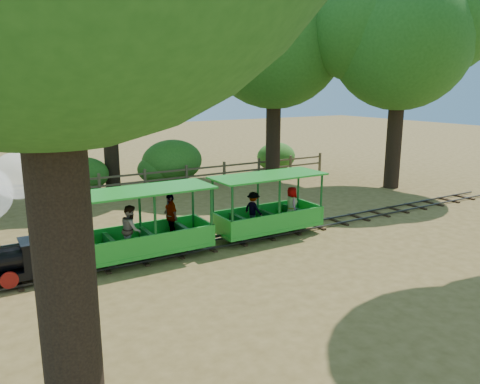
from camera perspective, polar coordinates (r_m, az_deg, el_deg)
ground at (r=14.62m, az=3.08°, el=-5.41°), size 90.00×90.00×0.00m
track at (r=14.60m, az=3.09°, el=-5.16°), size 22.00×1.00×0.10m
carriage_front at (r=12.75m, az=-11.08°, el=-4.60°), size 3.53×1.44×1.83m
carriage_rear at (r=14.47m, az=3.54°, el=-2.46°), size 3.53×1.44×1.83m
oak_nc at (r=22.06m, az=-16.53°, el=20.12°), size 8.13×7.16×10.49m
oak_ne at (r=23.39m, az=4.06°, el=19.28°), size 8.53×7.50×10.28m
oak_e at (r=22.34m, az=18.92°, el=17.97°), size 7.58×6.67×9.56m
fence at (r=21.37m, az=-8.98°, el=1.90°), size 18.10×0.10×1.00m
shrub_west at (r=21.60m, az=-18.58°, el=2.01°), size 2.23×1.71×1.54m
shrub_mid_w at (r=22.80m, az=-8.26°, el=3.76°), size 2.98×2.29×2.06m
shrub_mid_e at (r=22.59m, az=-9.88°, el=2.80°), size 2.06×1.59×1.43m
shrub_east at (r=25.79m, az=4.43°, el=4.32°), size 2.25×1.73×1.55m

